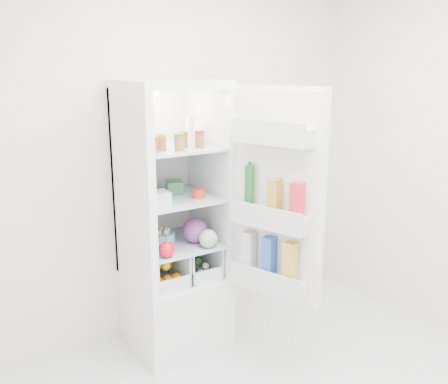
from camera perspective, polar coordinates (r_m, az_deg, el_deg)
room_walls at (r=2.31m, az=12.23°, el=6.59°), size 3.02×3.02×2.61m
refrigerator at (r=3.43m, az=-6.06°, el=-6.69°), size 0.60×0.60×1.80m
shelf_low at (r=3.35m, az=-5.60°, el=-5.82°), size 0.49×0.53×0.01m
shelf_mid at (r=3.25m, az=-5.74°, el=-0.69°), size 0.49×0.53×0.02m
shelf_top at (r=3.18m, az=-5.88°, el=5.06°), size 0.49×0.53×0.02m
crisper_left at (r=3.34m, az=-7.43°, el=-8.28°), size 0.23×0.46×0.22m
crisper_right at (r=3.45m, az=-3.73°, el=-7.48°), size 0.23×0.46×0.22m
condiment_jars at (r=3.06m, az=-5.57°, el=5.62°), size 0.38×0.16×0.08m
squeeze_bottle at (r=3.25m, az=-3.90°, el=7.03°), size 0.06×0.06×0.18m
tub_white at (r=3.07m, az=-7.57°, el=-0.72°), size 0.14×0.14×0.08m
tin_red at (r=3.21m, az=-2.93°, el=-0.18°), size 0.11×0.11×0.06m
tub_green at (r=3.35m, az=-5.67°, el=0.59°), size 0.15×0.17×0.08m
red_cabbage at (r=3.30m, az=-3.32°, el=-4.39°), size 0.17×0.17×0.17m
bell_pepper at (r=3.08m, az=-6.58°, el=-6.55°), size 0.10×0.10×0.10m
mushroom_bowl at (r=3.30m, az=-7.11°, el=-5.32°), size 0.19×0.19×0.08m
salad_bag at (r=3.21m, az=-1.81°, el=-5.34°), size 0.12×0.12×0.12m
citrus_pile at (r=3.32m, az=-7.22°, el=-8.85°), size 0.20×0.31×0.16m
veg_pile at (r=3.47m, az=-3.63°, el=-8.20°), size 0.16×0.30×0.10m
fridge_door at (r=2.99m, az=5.94°, el=-1.16°), size 0.33×0.59×1.30m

